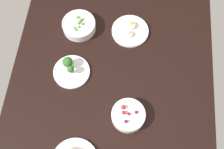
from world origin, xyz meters
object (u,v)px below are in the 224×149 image
bowl_berries (128,115)px  plate_broccoli (71,70)px  bowl_peas (79,25)px  plate_eggs (130,30)px

bowl_berries → plate_broccoli: bearing=-124.2°
bowl_peas → plate_broccoli: size_ratio=0.96×
plate_eggs → bowl_berries: bearing=3.2°
plate_eggs → bowl_peas: bearing=-88.7°
bowl_berries → bowl_peas: (-45.57, -29.48, 0.06)cm
bowl_berries → bowl_peas: size_ratio=0.90×
bowl_berries → plate_eggs: 46.29cm
bowl_peas → plate_broccoli: plate_broccoli is taller
bowl_peas → plate_eggs: bearing=91.3°
bowl_berries → plate_eggs: bowl_berries is taller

